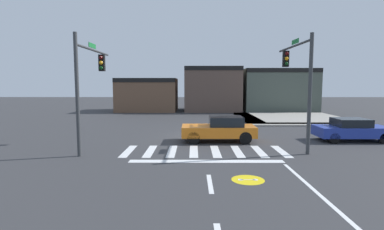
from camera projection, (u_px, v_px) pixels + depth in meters
name	position (u px, v px, depth m)	size (l,w,h in m)	color
ground_plane	(202.00, 136.00, 19.85)	(120.00, 120.00, 0.00)	#353538
crosswalk_near	(205.00, 151.00, 15.37)	(8.13, 2.78, 0.01)	silver
lane_markings	(262.00, 228.00, 7.17)	(6.80, 24.25, 0.01)	white
bike_detector_marking	(248.00, 180.00, 10.79)	(1.17, 1.17, 0.01)	yellow
curb_corner_northeast	(288.00, 119.00, 29.16)	(10.00, 10.60, 0.15)	#9E998E
storefront_row	(217.00, 91.00, 38.48)	(24.40, 6.85, 5.48)	brown
traffic_signal_southwest	(90.00, 74.00, 15.73)	(0.32, 5.28, 5.72)	#383A3D
traffic_signal_southeast	(298.00, 71.00, 16.14)	(0.32, 5.36, 5.79)	#383A3D
car_orange	(220.00, 129.00, 17.96)	(4.28, 1.93, 1.48)	orange
car_blue	(352.00, 130.00, 18.14)	(4.16, 1.91, 1.35)	#23389E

